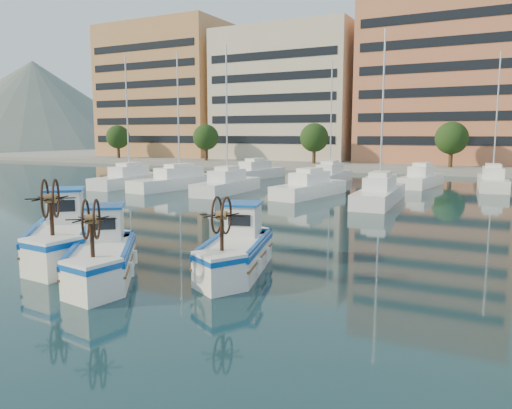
# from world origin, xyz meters

# --- Properties ---
(ground) EXTENTS (300.00, 300.00, 0.00)m
(ground) POSITION_xyz_m (0.00, 0.00, 0.00)
(ground) COLOR #183740
(ground) RESTS_ON ground
(waterfront) EXTENTS (180.00, 40.00, 25.60)m
(waterfront) POSITION_xyz_m (9.23, 65.04, 11.10)
(waterfront) COLOR gray
(waterfront) RESTS_ON ground
(hill_west) EXTENTS (180.00, 180.00, 60.00)m
(hill_west) POSITION_xyz_m (-140.00, 110.00, 0.00)
(hill_west) COLOR slate
(hill_west) RESTS_ON ground
(yacht_marina) EXTENTS (41.00, 22.92, 11.50)m
(yacht_marina) POSITION_xyz_m (-3.28, 28.03, 0.53)
(yacht_marina) COLOR white
(yacht_marina) RESTS_ON ground
(fishing_boat_a) EXTENTS (4.80, 5.08, 3.21)m
(fishing_boat_a) POSITION_xyz_m (-4.03, 0.50, 0.89)
(fishing_boat_a) COLOR white
(fishing_boat_a) RESTS_ON ground
(fishing_boat_b) EXTENTS (4.10, 4.60, 2.85)m
(fishing_boat_b) POSITION_xyz_m (-0.77, -0.75, 0.79)
(fishing_boat_b) COLOR white
(fishing_boat_b) RESTS_ON ground
(fishing_boat_c) EXTENTS (2.95, 4.64, 2.81)m
(fishing_boat_c) POSITION_xyz_m (2.73, 2.00, 0.78)
(fishing_boat_c) COLOR white
(fishing_boat_c) RESTS_ON ground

